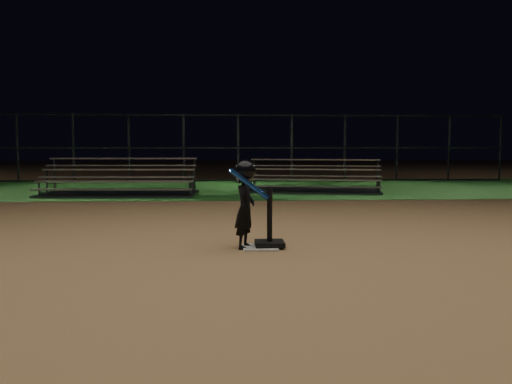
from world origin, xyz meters
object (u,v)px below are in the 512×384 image
bleacher_right (313,185)px  batting_tee (270,235)px  child_batter (245,202)px  home_plate (260,247)px  bleacher_left (120,188)px

bleacher_right → batting_tee: bearing=-90.6°
bleacher_right → child_batter: bearing=-92.6°
home_plate → child_batter: 0.63m
bleacher_right → home_plate: bearing=-91.4°
bleacher_left → batting_tee: bearing=-63.3°
child_batter → bleacher_right: 8.74m
batting_tee → child_batter: size_ratio=0.67×
home_plate → batting_tee: size_ratio=0.59×
batting_tee → bleacher_right: size_ratio=0.19×
child_batter → bleacher_left: (-3.12, 7.66, -0.41)m
home_plate → bleacher_left: (-3.32, 7.67, 0.19)m
batting_tee → child_batter: child_batter is taller
batting_tee → bleacher_right: 8.62m
batting_tee → bleacher_left: size_ratio=0.18×
batting_tee → child_batter: 0.55m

